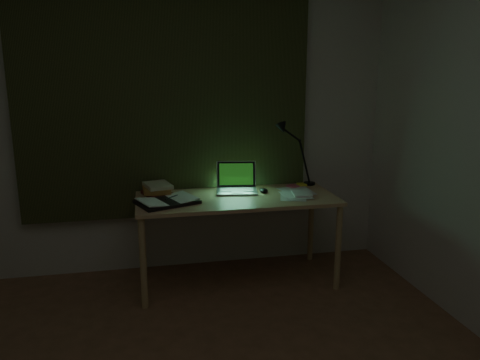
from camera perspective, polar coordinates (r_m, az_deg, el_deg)
The scene contains 11 objects.
wall_back at distance 3.67m, azimuth -9.00°, elevation 8.01°, with size 3.50×0.00×2.50m, color beige.
curtain at distance 3.62m, azimuth -9.08°, elevation 11.11°, with size 2.20×0.06×2.00m, color #2B3118.
desk at distance 3.54m, azimuth -0.40°, elevation -7.27°, with size 1.46×0.64×0.67m, color tan, non-canonical shape.
laptop at distance 3.54m, azimuth -0.38°, elevation 0.20°, with size 0.31×0.34×0.22m, color silver, non-canonical shape.
open_textbook at distance 3.31m, azimuth -8.88°, elevation -2.55°, with size 0.40×0.28×0.03m, color white, non-canonical shape.
book_stack at distance 3.53m, azimuth -10.02°, elevation -1.08°, with size 0.19×0.23×0.09m, color white, non-canonical shape.
loose_papers at distance 3.52m, azimuth 6.76°, elevation -1.63°, with size 0.30×0.32×0.02m, color white, non-canonical shape.
mouse at distance 3.55m, azimuth 2.90°, elevation -1.29°, with size 0.06×0.09×0.03m, color black.
sticky_yellow at distance 3.82m, azimuth 7.54°, elevation -0.54°, with size 0.07×0.07×0.02m, color #F9F534.
sticky_pink at distance 3.74m, azimuth 6.44°, elevation -0.76°, with size 0.08×0.08×0.02m, color #EE5C73.
desk_lamp at distance 3.80m, azimuth 8.57°, elevation 3.16°, with size 0.34×0.26×0.51m, color black, non-canonical shape.
Camera 1 is at (-0.18, -1.65, 1.56)m, focal length 35.00 mm.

